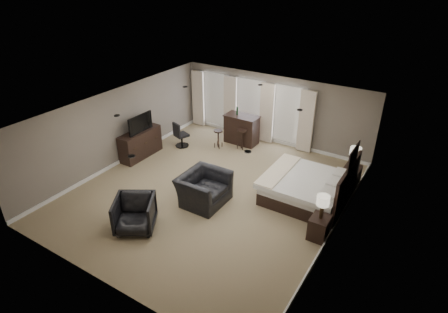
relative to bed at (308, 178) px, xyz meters
The scene contains 16 objects.
room 2.88m from the bed, 155.88° to the right, with size 7.60×8.60×2.64m.
window_bay 4.66m from the bed, 140.48° to the left, with size 5.25×0.20×2.30m.
bed is the anchor object (origin of this frame).
nightstand_near 1.75m from the bed, 58.46° to the right, with size 0.46×0.56×0.61m, color black.
nightstand_far 1.75m from the bed, 58.46° to the left, with size 0.48×0.59×0.65m, color black.
lamp_near 1.71m from the bed, 58.46° to the right, with size 0.31×0.31×0.65m, color beige.
lamp_far 1.72m from the bed, 58.46° to the left, with size 0.33×0.33×0.69m, color beige.
wall_art 1.52m from the bed, ahead, with size 0.04×0.96×0.56m, color slate.
dresser 6.06m from the bed, behind, with size 0.54×1.67×0.97m, color black.
tv 6.06m from the bed, behind, with size 1.10×0.63×0.14m, color black.
armchair_near 3.00m from the bed, 145.66° to the right, with size 1.38×0.90×1.20m, color black.
armchair_far 4.92m from the bed, 132.01° to the right, with size 0.99×0.93×1.02m, color black.
bar_counter 4.23m from the bed, 146.45° to the left, with size 1.29×0.67×1.12m, color black.
bar_stool_left 4.36m from the bed, 159.35° to the left, with size 0.33×0.33×0.70m, color black.
bar_stool_right 3.81m from the bed, 149.67° to the left, with size 0.36×0.36×0.76m, color black.
desk_chair 5.36m from the bed, behind, with size 0.50×0.50×0.98m, color black.
Camera 1 is at (5.40, -7.92, 6.30)m, focal length 30.00 mm.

